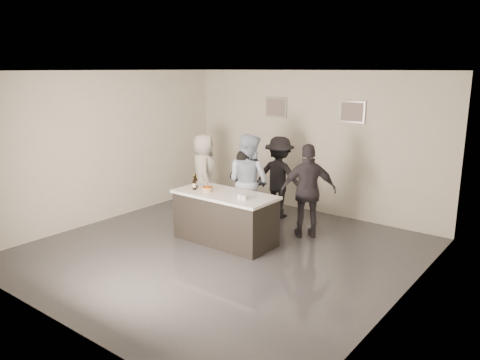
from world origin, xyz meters
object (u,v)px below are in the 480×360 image
(bar_counter, at_px, (225,218))
(person_guest_right, at_px, (308,191))
(person_main_blue, at_px, (248,182))
(person_guest_left, at_px, (204,171))
(person_main_black, at_px, (243,190))
(beer_bottle_b, at_px, (194,183))
(cake, at_px, (207,189))
(beer_bottle_a, at_px, (196,180))
(person_guest_back, at_px, (279,177))

(bar_counter, relative_size, person_guest_right, 1.07)
(person_guest_right, bearing_deg, person_main_blue, -25.19)
(bar_counter, distance_m, person_guest_left, 2.22)
(person_guest_left, relative_size, person_guest_right, 0.95)
(person_main_black, xyz_separation_m, person_guest_right, (1.22, 0.36, 0.09))
(beer_bottle_b, distance_m, person_guest_left, 1.89)
(bar_counter, relative_size, person_main_blue, 1.01)
(cake, distance_m, person_main_black, 0.90)
(beer_bottle_a, xyz_separation_m, person_guest_right, (1.71, 1.14, -0.16))
(person_main_black, height_order, person_guest_right, person_guest_right)
(beer_bottle_a, distance_m, beer_bottle_b, 0.17)
(person_main_black, height_order, person_main_blue, person_main_blue)
(cake, bearing_deg, person_guest_right, 42.57)
(person_main_blue, bearing_deg, person_guest_left, -12.89)
(person_guest_left, height_order, person_guest_back, person_guest_back)
(person_main_black, distance_m, person_guest_back, 1.06)
(person_main_black, distance_m, person_main_blue, 0.18)
(person_main_blue, bearing_deg, beer_bottle_b, 69.41)
(cake, relative_size, person_guest_back, 0.12)
(cake, bearing_deg, person_main_black, 81.48)
(cake, bearing_deg, beer_bottle_b, -169.71)
(cake, distance_m, person_guest_left, 2.02)
(beer_bottle_b, bearing_deg, person_main_black, 66.59)
(person_main_blue, distance_m, person_guest_right, 1.18)
(person_main_black, bearing_deg, person_main_blue, -149.46)
(person_main_blue, relative_size, person_guest_right, 1.07)
(bar_counter, bearing_deg, person_guest_left, 141.59)
(bar_counter, bearing_deg, person_guest_right, 47.91)
(person_main_blue, bearing_deg, beer_bottle_a, 61.03)
(person_main_black, bearing_deg, person_guest_right, -179.29)
(beer_bottle_b, xyz_separation_m, person_guest_left, (-1.12, 1.51, -0.20))
(person_guest_left, bearing_deg, beer_bottle_b, 171.32)
(beer_bottle_b, distance_m, person_main_blue, 1.11)
(cake, height_order, person_guest_back, person_guest_back)
(person_main_blue, bearing_deg, person_main_black, 51.07)
(bar_counter, distance_m, person_main_blue, 0.98)
(cake, xyz_separation_m, person_guest_right, (1.35, 1.24, -0.07))
(person_main_blue, height_order, person_guest_left, person_main_blue)
(cake, distance_m, person_guest_back, 1.94)
(person_guest_left, bearing_deg, beer_bottle_a, 171.58)
(bar_counter, relative_size, beer_bottle_a, 7.15)
(cake, bearing_deg, person_guest_left, 133.69)
(beer_bottle_b, xyz_separation_m, person_main_blue, (0.47, 1.00, -0.11))
(bar_counter, bearing_deg, beer_bottle_a, -179.57)
(bar_counter, relative_size, person_guest_back, 1.10)
(bar_counter, xyz_separation_m, beer_bottle_b, (-0.59, -0.15, 0.58))
(beer_bottle_a, distance_m, person_guest_right, 2.07)
(bar_counter, bearing_deg, person_main_blue, 97.78)
(person_main_blue, relative_size, person_guest_left, 1.12)
(person_guest_back, bearing_deg, person_main_black, 74.43)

